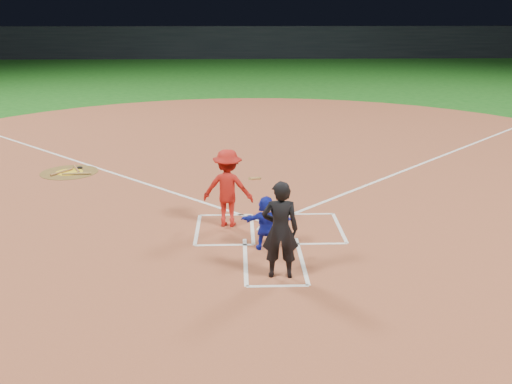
{
  "coord_description": "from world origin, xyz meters",
  "views": [
    {
      "loc": [
        -0.69,
        -11.86,
        4.65
      ],
      "look_at": [
        -0.3,
        -0.4,
        1.0
      ],
      "focal_mm": 40.0,
      "sensor_mm": 36.0,
      "label": 1
    }
  ],
  "objects_px": {
    "catcher": "(266,223)",
    "umpire": "(280,230)",
    "home_plate": "(269,228)",
    "batter_at_plate": "(228,188)",
    "on_deck_circle": "(69,172)"
  },
  "relations": [
    {
      "from": "home_plate",
      "to": "umpire",
      "type": "distance_m",
      "value": 2.56
    },
    {
      "from": "batter_at_plate",
      "to": "home_plate",
      "type": "bearing_deg",
      "value": -15.87
    },
    {
      "from": "home_plate",
      "to": "umpire",
      "type": "height_order",
      "value": "umpire"
    },
    {
      "from": "on_deck_circle",
      "to": "umpire",
      "type": "distance_m",
      "value": 9.33
    },
    {
      "from": "home_plate",
      "to": "catcher",
      "type": "bearing_deg",
      "value": 83.77
    },
    {
      "from": "home_plate",
      "to": "on_deck_circle",
      "type": "distance_m",
      "value": 7.52
    },
    {
      "from": "home_plate",
      "to": "umpire",
      "type": "bearing_deg",
      "value": 91.53
    },
    {
      "from": "catcher",
      "to": "umpire",
      "type": "relative_size",
      "value": 0.62
    },
    {
      "from": "home_plate",
      "to": "batter_at_plate",
      "type": "distance_m",
      "value": 1.28
    },
    {
      "from": "catcher",
      "to": "batter_at_plate",
      "type": "distance_m",
      "value": 1.61
    },
    {
      "from": "on_deck_circle",
      "to": "umpire",
      "type": "xyz_separation_m",
      "value": [
        5.82,
        -7.24,
        0.9
      ]
    },
    {
      "from": "umpire",
      "to": "batter_at_plate",
      "type": "height_order",
      "value": "umpire"
    },
    {
      "from": "home_plate",
      "to": "batter_at_plate",
      "type": "relative_size",
      "value": 0.34
    },
    {
      "from": "on_deck_circle",
      "to": "umpire",
      "type": "bearing_deg",
      "value": -51.22
    },
    {
      "from": "umpire",
      "to": "batter_at_plate",
      "type": "distance_m",
      "value": 2.82
    }
  ]
}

